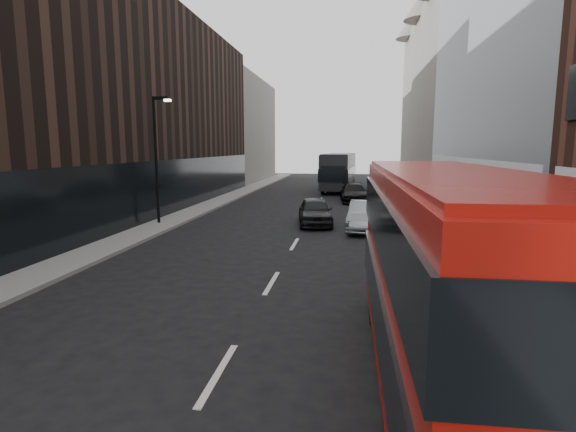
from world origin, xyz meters
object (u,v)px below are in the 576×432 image
at_px(grey_bus, 339,171).
at_px(car_c, 354,193).
at_px(car_a, 315,211).
at_px(car_b, 365,216).
at_px(street_lamp, 157,151).
at_px(red_bus, 446,274).

xyz_separation_m(grey_bus, car_c, (1.48, -9.82, -1.27)).
bearing_deg(car_c, grey_bus, 94.47).
relative_size(car_a, car_c, 0.89).
bearing_deg(car_b, grey_bus, 100.17).
relative_size(car_a, car_b, 0.97).
height_order(street_lamp, car_b, street_lamp).
distance_m(red_bus, car_a, 17.99).
relative_size(car_b, car_c, 0.92).
xyz_separation_m(red_bus, grey_bus, (-2.89, 38.67, -0.22)).
bearing_deg(grey_bus, car_b, -81.04).
xyz_separation_m(car_a, car_b, (2.80, -1.38, -0.00)).
bearing_deg(street_lamp, grey_bus, 67.14).
height_order(street_lamp, red_bus, street_lamp).
height_order(grey_bus, car_c, grey_bus).
distance_m(car_a, car_b, 3.13).
bearing_deg(car_b, red_bus, -81.96).
bearing_deg(car_b, car_a, 158.75).
relative_size(street_lamp, car_a, 1.53).
relative_size(red_bus, car_a, 2.19).
bearing_deg(grey_bus, car_c, -77.64).
distance_m(red_bus, car_b, 16.25).
xyz_separation_m(street_lamp, grey_bus, (9.49, 22.51, -2.16)).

